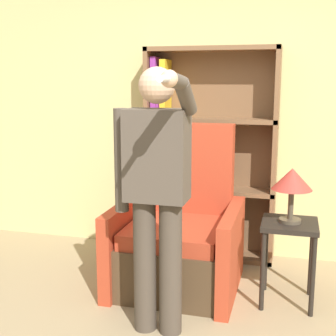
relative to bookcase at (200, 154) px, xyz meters
name	(u,v)px	position (x,y,z in m)	size (l,w,h in m)	color
wall_back	(220,108)	(0.16, 0.16, 0.43)	(8.00, 0.06, 2.80)	#DBCC84
bookcase	(200,154)	(0.00, 0.00, 0.00)	(1.20, 0.28, 1.95)	brown
armchair	(179,238)	(-0.03, -0.70, -0.59)	(0.98, 0.94, 1.30)	#4C3823
person_standing	(156,187)	(0.01, -1.46, 0.02)	(0.54, 0.78, 1.74)	#473D33
side_table	(289,238)	(0.84, -0.81, -0.47)	(0.40, 0.40, 0.63)	black
table_lamp	(292,181)	(0.84, -0.81, -0.04)	(0.29, 0.29, 0.40)	#4C4233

